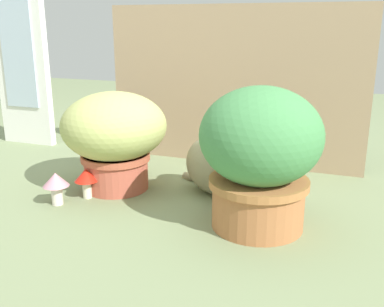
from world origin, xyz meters
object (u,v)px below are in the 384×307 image
at_px(grass_planter, 114,135).
at_px(mushroom_ornament_red, 86,177).
at_px(cat, 219,163).
at_px(leafy_planter, 260,154).
at_px(mushroom_ornament_pink, 56,183).

xyz_separation_m(grass_planter, mushroom_ornament_red, (-0.05, -0.13, -0.14)).
xyz_separation_m(grass_planter, cat, (0.39, 0.08, -0.09)).
relative_size(grass_planter, cat, 1.13).
xyz_separation_m(leafy_planter, cat, (-0.20, 0.22, -0.12)).
relative_size(grass_planter, mushroom_ornament_pink, 3.36).
bearing_deg(mushroom_ornament_red, leafy_planter, -1.57).
bearing_deg(mushroom_ornament_pink, cat, 30.00).
bearing_deg(cat, leafy_planter, -48.35).
bearing_deg(cat, mushroom_ornament_pink, -150.00).
distance_m(cat, mushroom_ornament_pink, 0.59).
bearing_deg(cat, grass_planter, -168.97).
bearing_deg(leafy_planter, grass_planter, 166.22).
xyz_separation_m(cat, mushroom_ornament_red, (-0.45, -0.20, -0.04)).
relative_size(cat, mushroom_ornament_pink, 2.98).
xyz_separation_m(grass_planter, leafy_planter, (0.59, -0.14, 0.02)).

